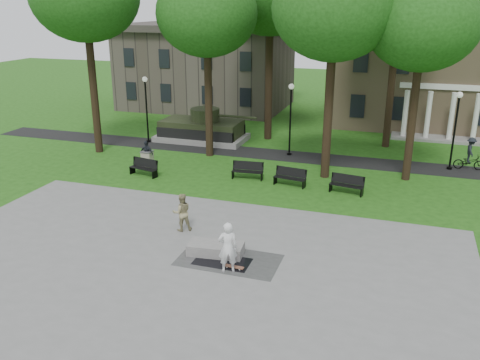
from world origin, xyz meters
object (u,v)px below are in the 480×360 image
object	(u,v)px
concrete_block	(216,249)
trash_bin	(147,158)
cyclist	(470,156)
skateboarder	(228,247)
park_bench_0	(144,167)
friend_watching	(182,212)

from	to	relation	value
concrete_block	trash_bin	size ratio (longest dim) A/B	2.29
cyclist	skateboarder	bearing A→B (deg)	145.74
concrete_block	trash_bin	bearing A→B (deg)	130.29
trash_bin	park_bench_0	bearing A→B (deg)	-68.16
friend_watching	park_bench_0	xyz separation A→B (m)	(-5.34, 6.36, -0.36)
concrete_block	park_bench_0	xyz separation A→B (m)	(-7.55, 8.02, 0.28)
park_bench_0	friend_watching	bearing A→B (deg)	-38.07
park_bench_0	cyclist	bearing A→B (deg)	33.49
cyclist	park_bench_0	xyz separation A→B (m)	(-18.22, -7.20, -0.30)
cyclist	friend_watching	bearing A→B (deg)	132.93
concrete_block	friend_watching	distance (m)	2.84
cyclist	concrete_block	bearing A→B (deg)	141.43
friend_watching	trash_bin	size ratio (longest dim) A/B	1.80
concrete_block	trash_bin	world-z (taller)	trash_bin
concrete_block	skateboarder	distance (m)	1.68
park_bench_0	trash_bin	distance (m)	1.83
friend_watching	trash_bin	distance (m)	10.07
skateboarder	cyclist	bearing A→B (deg)	-144.00
park_bench_0	trash_bin	size ratio (longest dim) A/B	1.93
friend_watching	park_bench_0	world-z (taller)	friend_watching
concrete_block	park_bench_0	distance (m)	11.02
cyclist	trash_bin	world-z (taller)	cyclist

